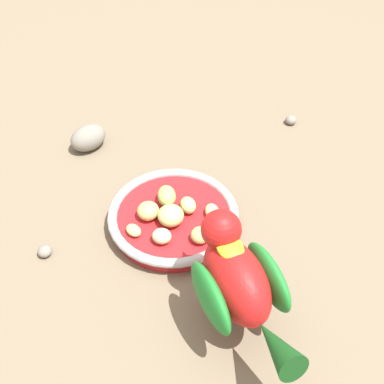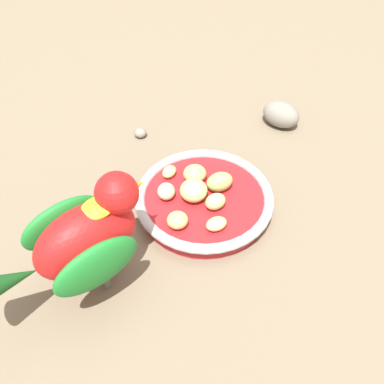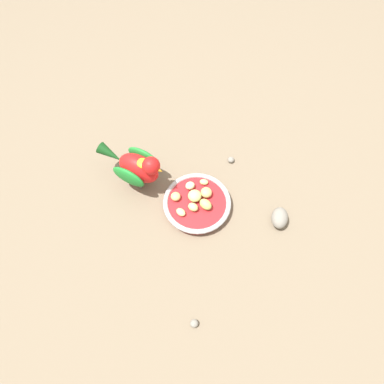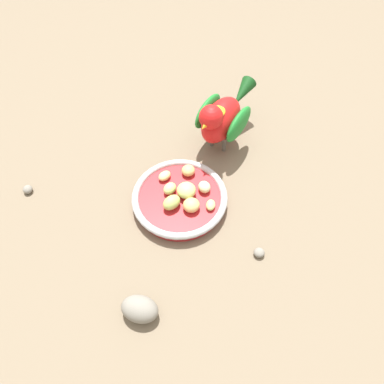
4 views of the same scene
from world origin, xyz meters
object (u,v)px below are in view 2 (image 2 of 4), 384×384
at_px(apple_piece_5, 214,199).
at_px(apple_piece_7, 220,182).
at_px(apple_piece_2, 169,172).
at_px(apple_piece_6, 166,191).
at_px(apple_piece_1, 194,190).
at_px(apple_piece_4, 177,220).
at_px(feeding_bowl, 204,200).
at_px(apple_piece_3, 214,224).
at_px(rock_large, 281,114).
at_px(parrot, 82,239).
at_px(pebble_0, 140,133).
at_px(apple_piece_0, 195,174).

distance_m(apple_piece_5, apple_piece_7, 0.03).
bearing_deg(apple_piece_2, apple_piece_6, 176.52).
bearing_deg(apple_piece_2, apple_piece_1, -141.66).
distance_m(apple_piece_2, apple_piece_4, 0.09).
distance_m(feeding_bowl, apple_piece_2, 0.07).
relative_size(apple_piece_3, apple_piece_4, 1.02).
xyz_separation_m(apple_piece_1, apple_piece_5, (-0.01, -0.03, -0.00)).
xyz_separation_m(apple_piece_7, rock_large, (0.17, -0.11, -0.01)).
bearing_deg(parrot, apple_piece_7, 2.57).
bearing_deg(pebble_0, parrot, 172.94).
xyz_separation_m(apple_piece_5, rock_large, (0.20, -0.12, -0.01)).
relative_size(apple_piece_2, parrot, 0.13).
relative_size(apple_piece_0, rock_large, 0.52).
height_order(apple_piece_2, apple_piece_5, apple_piece_5).
relative_size(apple_piece_0, pebble_0, 1.61).
height_order(apple_piece_1, apple_piece_2, apple_piece_1).
relative_size(apple_piece_4, pebble_0, 1.37).
height_order(apple_piece_4, apple_piece_6, same).
height_order(feeding_bowl, apple_piece_4, apple_piece_4).
relative_size(apple_piece_0, apple_piece_2, 1.34).
bearing_deg(pebble_0, feeding_bowl, -147.16).
xyz_separation_m(apple_piece_4, apple_piece_5, (0.04, -0.05, 0.00)).
height_order(apple_piece_6, rock_large, apple_piece_6).
bearing_deg(apple_piece_6, apple_piece_3, -131.27).
xyz_separation_m(apple_piece_1, pebble_0, (0.16, 0.09, -0.03)).
xyz_separation_m(apple_piece_0, apple_piece_7, (-0.02, -0.03, 0.00)).
distance_m(apple_piece_0, apple_piece_6, 0.05).
height_order(apple_piece_4, apple_piece_5, apple_piece_5).
bearing_deg(rock_large, apple_piece_4, 145.08).
height_order(apple_piece_5, parrot, parrot).
bearing_deg(parrot, apple_piece_4, -3.21).
distance_m(apple_piece_3, apple_piece_7, 0.07).
bearing_deg(apple_piece_5, apple_piece_4, 126.34).
distance_m(feeding_bowl, apple_piece_4, 0.06).
distance_m(apple_piece_0, apple_piece_4, 0.09).
bearing_deg(apple_piece_3, apple_piece_7, -8.36).
height_order(apple_piece_2, apple_piece_6, apple_piece_6).
relative_size(apple_piece_0, apple_piece_1, 0.87).
bearing_deg(apple_piece_3, apple_piece_5, -2.97).
bearing_deg(apple_piece_5, pebble_0, 33.73).
height_order(apple_piece_6, pebble_0, apple_piece_6).
xyz_separation_m(apple_piece_4, parrot, (-0.07, 0.10, 0.05)).
bearing_deg(apple_piece_2, apple_piece_4, -171.54).
relative_size(feeding_bowl, apple_piece_0, 5.84).
distance_m(apple_piece_7, parrot, 0.21).
bearing_deg(feeding_bowl, parrot, 131.71).
bearing_deg(apple_piece_6, pebble_0, 17.63).
bearing_deg(apple_piece_0, apple_piece_7, -116.95).
distance_m(feeding_bowl, apple_piece_5, 0.03).
relative_size(apple_piece_3, apple_piece_5, 0.98).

